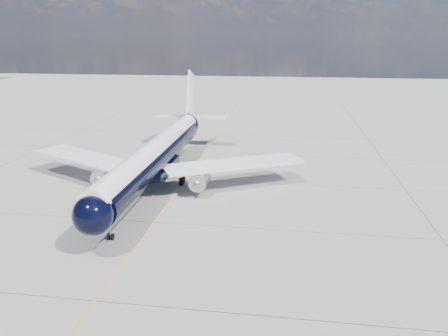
{
  "coord_description": "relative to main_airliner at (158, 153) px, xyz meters",
  "views": [
    {
      "loc": [
        14.09,
        -32.39,
        19.55
      ],
      "look_at": [
        6.65,
        18.32,
        4.0
      ],
      "focal_mm": 35.0,
      "sensor_mm": 36.0,
      "label": 1
    }
  ],
  "objects": [
    {
      "name": "main_airliner",
      "position": [
        0.0,
        0.0,
        0.0
      ],
      "size": [
        39.48,
        47.93,
        13.88
      ],
      "rotation": [
        0.0,
        0.0,
        0.01
      ],
      "color": "black",
      "rests_on": "ground"
    },
    {
      "name": "taxiway_centerline",
      "position": [
        2.98,
        2.27,
        -4.3
      ],
      "size": [
        0.16,
        160.0,
        0.01
      ],
      "primitive_type": "cube",
      "color": "#DEA90B",
      "rests_on": "ground"
    },
    {
      "name": "ground",
      "position": [
        2.98,
        7.27,
        -4.31
      ],
      "size": [
        320.0,
        320.0,
        0.0
      ],
      "primitive_type": "plane",
      "color": "gray",
      "rests_on": "ground"
    }
  ]
}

